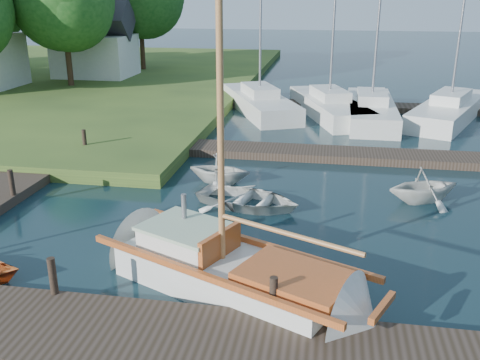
% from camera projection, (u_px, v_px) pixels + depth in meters
% --- Properties ---
extents(ground, '(160.00, 160.00, 0.00)m').
position_uv_depth(ground, '(240.00, 220.00, 15.23)').
color(ground, black).
rests_on(ground, ground).
extents(near_dock, '(18.00, 2.20, 0.30)m').
position_uv_depth(near_dock, '(184.00, 345.00, 9.61)').
color(near_dock, '#2D2319').
rests_on(near_dock, ground).
extents(left_dock, '(2.20, 18.00, 0.30)m').
position_uv_depth(left_dock, '(20.00, 177.00, 18.31)').
color(left_dock, '#2D2319').
rests_on(left_dock, ground).
extents(far_dock, '(14.00, 1.60, 0.30)m').
position_uv_depth(far_dock, '(318.00, 154.00, 20.90)').
color(far_dock, '#2D2319').
rests_on(far_dock, ground).
extents(pontoon, '(30.00, 1.60, 0.30)m').
position_uv_depth(pontoon, '(475.00, 110.00, 28.45)').
color(pontoon, '#2D2319').
rests_on(pontoon, ground).
extents(mooring_post_1, '(0.16, 0.16, 0.80)m').
position_uv_depth(mooring_post_1, '(53.00, 276.00, 10.83)').
color(mooring_post_1, black).
rests_on(mooring_post_1, near_dock).
extents(mooring_post_2, '(0.16, 0.16, 0.80)m').
position_uv_depth(mooring_post_2, '(273.00, 296.00, 10.11)').
color(mooring_post_2, black).
rests_on(mooring_post_2, near_dock).
extents(mooring_post_4, '(0.16, 0.16, 0.80)m').
position_uv_depth(mooring_post_4, '(12.00, 183.00, 16.11)').
color(mooring_post_4, black).
rests_on(mooring_post_4, left_dock).
extents(mooring_post_5, '(0.16, 0.16, 0.80)m').
position_uv_depth(mooring_post_5, '(84.00, 140.00, 20.76)').
color(mooring_post_5, black).
rests_on(mooring_post_5, left_dock).
extents(sailboat, '(7.31, 4.77, 9.83)m').
position_uv_depth(sailboat, '(236.00, 276.00, 11.53)').
color(sailboat, beige).
rests_on(sailboat, ground).
extents(tender_b, '(2.28, 2.02, 1.11)m').
position_uv_depth(tender_b, '(219.00, 167.00, 18.02)').
color(tender_b, beige).
rests_on(tender_b, ground).
extents(tender_c, '(3.70, 3.07, 0.66)m').
position_uv_depth(tender_c, '(248.00, 196.00, 16.07)').
color(tender_c, beige).
rests_on(tender_c, ground).
extents(tender_d, '(2.91, 2.76, 1.21)m').
position_uv_depth(tender_d, '(424.00, 183.00, 16.34)').
color(tender_d, beige).
rests_on(tender_d, ground).
extents(marina_boat_0, '(5.31, 8.40, 10.14)m').
position_uv_depth(marina_boat_0, '(260.00, 101.00, 28.78)').
color(marina_boat_0, beige).
rests_on(marina_boat_0, ground).
extents(marina_boat_1, '(4.66, 8.27, 9.31)m').
position_uv_depth(marina_boat_1, '(329.00, 105.00, 27.82)').
color(marina_boat_1, beige).
rests_on(marina_boat_1, ground).
extents(marina_boat_2, '(2.26, 8.21, 10.81)m').
position_uv_depth(marina_boat_2, '(371.00, 108.00, 26.98)').
color(marina_boat_2, beige).
rests_on(marina_boat_2, ground).
extents(marina_boat_3, '(5.52, 9.04, 11.12)m').
position_uv_depth(marina_boat_3, '(450.00, 108.00, 27.03)').
color(marina_boat_3, beige).
rests_on(marina_boat_3, ground).
extents(house_c, '(5.25, 4.00, 5.28)m').
position_uv_depth(house_c, '(95.00, 46.00, 37.04)').
color(house_c, silver).
rests_on(house_c, shore).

